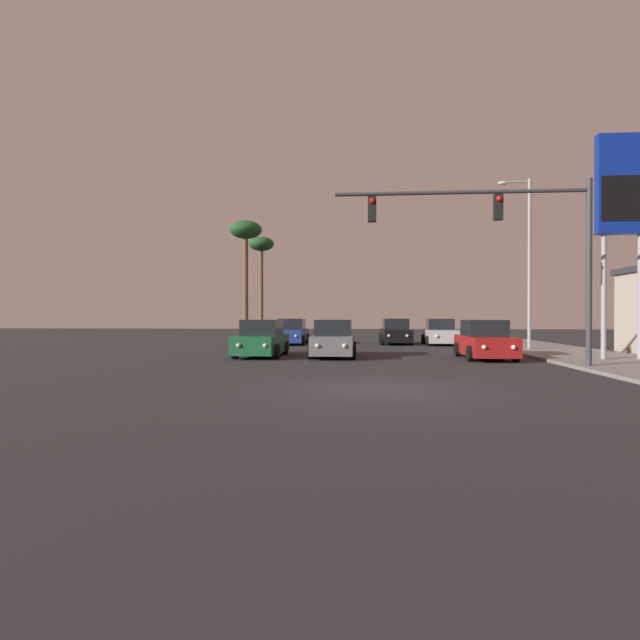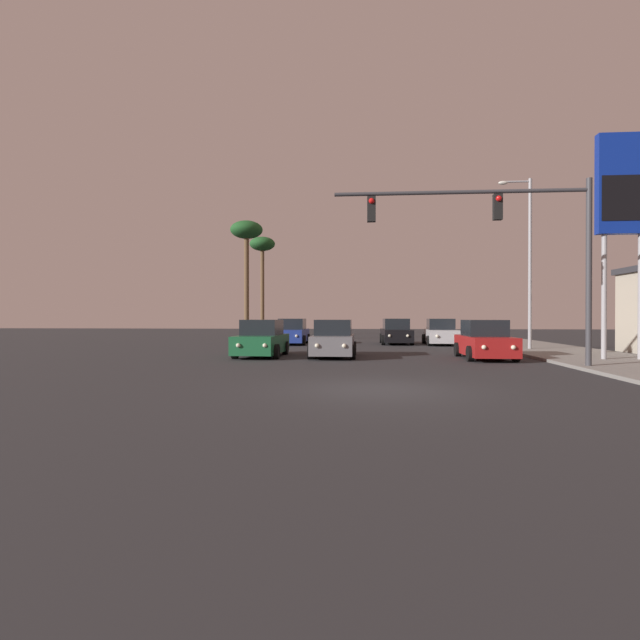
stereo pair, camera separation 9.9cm
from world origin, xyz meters
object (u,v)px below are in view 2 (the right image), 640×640
(street_lamp, at_px, (527,254))
(palm_tree_mid, at_px, (247,237))
(traffic_light_mast, at_px, (510,231))
(car_red, at_px, (485,341))
(car_silver, at_px, (441,333))
(palm_tree_far, at_px, (262,250))
(car_black, at_px, (396,333))
(car_grey, at_px, (333,340))
(gas_station_sign, at_px, (623,197))
(car_green, at_px, (262,340))
(car_blue, at_px, (292,333))

(street_lamp, bearing_deg, palm_tree_mid, 151.46)
(traffic_light_mast, relative_size, street_lamp, 0.99)
(car_red, distance_m, street_lamp, 7.64)
(traffic_light_mast, height_order, palm_tree_mid, palm_tree_mid)
(car_silver, distance_m, palm_tree_far, 21.39)
(car_silver, relative_size, traffic_light_mast, 0.49)
(palm_tree_mid, bearing_deg, car_black, -17.11)
(car_grey, bearing_deg, gas_station_sign, 172.41)
(car_green, distance_m, car_blue, 9.96)
(traffic_light_mast, distance_m, palm_tree_far, 32.23)
(car_black, bearing_deg, palm_tree_far, -50.77)
(car_grey, relative_size, car_blue, 1.00)
(car_red, bearing_deg, palm_tree_far, -59.70)
(car_grey, bearing_deg, street_lamp, -154.39)
(gas_station_sign, relative_size, palm_tree_mid, 1.01)
(car_silver, relative_size, palm_tree_mid, 0.49)
(car_green, distance_m, street_lamp, 14.79)
(car_green, distance_m, palm_tree_mid, 16.26)
(car_red, height_order, palm_tree_mid, palm_tree_mid)
(car_black, bearing_deg, car_blue, 5.17)
(car_green, xyz_separation_m, street_lamp, (13.31, 4.73, 4.36))
(street_lamp, bearing_deg, gas_station_sign, -75.71)
(car_black, distance_m, traffic_light_mast, 16.07)
(car_blue, distance_m, traffic_light_mast, 17.86)
(gas_station_sign, xyz_separation_m, palm_tree_mid, (-18.89, 15.75, 1.15))
(car_blue, height_order, traffic_light_mast, traffic_light_mast)
(car_green, bearing_deg, gas_station_sign, 176.05)
(car_green, bearing_deg, traffic_light_mast, 157.54)
(car_grey, relative_size, traffic_light_mast, 0.48)
(gas_station_sign, bearing_deg, car_red, 167.48)
(palm_tree_mid, bearing_deg, street_lamp, -28.54)
(traffic_light_mast, bearing_deg, car_green, 155.27)
(car_red, height_order, car_grey, same)
(car_green, relative_size, gas_station_sign, 0.48)
(car_black, height_order, gas_station_sign, gas_station_sign)
(car_black, relative_size, car_blue, 1.00)
(car_black, bearing_deg, traffic_light_mast, 98.86)
(car_red, bearing_deg, traffic_light_mast, 88.18)
(street_lamp, distance_m, gas_station_sign, 6.73)
(car_red, xyz_separation_m, palm_tree_far, (-14.58, 24.62, 7.37))
(car_black, xyz_separation_m, car_blue, (-6.82, -0.83, 0.00))
(car_blue, relative_size, gas_station_sign, 0.48)
(car_green, relative_size, traffic_light_mast, 0.49)
(gas_station_sign, bearing_deg, palm_tree_mid, 140.17)
(car_silver, bearing_deg, palm_tree_far, -41.97)
(traffic_light_mast, bearing_deg, car_grey, 145.05)
(car_green, relative_size, street_lamp, 0.48)
(gas_station_sign, bearing_deg, car_green, 173.78)
(car_blue, bearing_deg, car_black, -172.56)
(car_red, bearing_deg, car_grey, -4.91)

